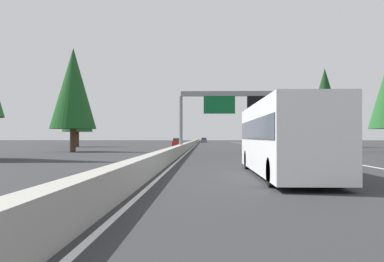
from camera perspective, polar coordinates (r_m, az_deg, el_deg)
ground_plane at (r=61.15m, az=-0.31°, el=-2.39°), size 320.00×320.00×0.00m
median_barrier at (r=81.13m, az=-0.03°, el=-1.68°), size 180.00×0.56×0.90m
shoulder_stripe_right at (r=71.72m, az=9.22°, el=-2.14°), size 160.00×0.16×0.01m
shoulder_stripe_median at (r=71.13m, az=0.18°, el=-2.16°), size 160.00×0.16×0.01m
sign_gantry_overhead at (r=43.65m, az=6.84°, el=3.64°), size 0.50×12.68×6.37m
bus_far_right at (r=18.61m, az=12.14°, el=-0.69°), size 11.50×2.55×3.10m
sedan_far_center at (r=43.43m, az=10.51°, el=-2.12°), size 4.40×1.80×1.47m
minivan_far_left at (r=54.35m, az=9.16°, el=-1.57°), size 5.00×1.95×1.69m
sedan_near_center at (r=128.67m, az=1.61°, el=-1.26°), size 4.40×1.80×1.47m
oncoming_near at (r=78.30m, az=-1.94°, el=-1.54°), size 4.40×1.80×1.47m
conifer_right_mid at (r=72.37m, az=17.43°, el=4.10°), size 5.67×5.67×12.89m
conifer_right_far at (r=83.28m, az=12.61°, el=2.67°), size 4.86×4.86×11.05m
conifer_right_distant at (r=90.61m, az=11.55°, el=2.45°), size 4.93×4.93×11.20m
conifer_left_near at (r=50.54m, az=-15.69°, el=5.53°), size 5.24×5.24×11.91m
conifer_left_mid at (r=74.85m, az=-15.17°, el=3.40°), size 5.17×5.17×11.75m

